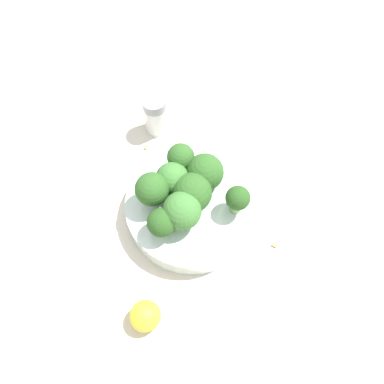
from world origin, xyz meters
name	(u,v)px	position (x,y,z in m)	size (l,w,h in m)	color
ground_plane	(192,212)	(0.00, 0.00, 0.00)	(3.00, 3.00, 0.00)	beige
bowl	(192,207)	(0.00, 0.00, 0.02)	(0.20, 0.20, 0.04)	silver
broccoli_floret_0	(181,158)	(-0.05, 0.03, 0.07)	(0.04, 0.04, 0.06)	#8EB770
broccoli_floret_1	(188,192)	(0.00, 0.00, 0.07)	(0.06, 0.06, 0.06)	#84AD66
broccoli_floret_2	(152,190)	(-0.04, -0.04, 0.08)	(0.05, 0.05, 0.06)	#7A9E5B
broccoli_floret_3	(205,172)	(-0.01, 0.04, 0.07)	(0.06, 0.06, 0.06)	#8EB770
broccoli_floret_4	(182,211)	(0.01, -0.03, 0.07)	(0.05, 0.05, 0.06)	#84AD66
broccoli_floret_5	(172,179)	(-0.04, -0.01, 0.07)	(0.05, 0.05, 0.05)	#84AD66
broccoli_floret_6	(238,199)	(0.05, 0.04, 0.07)	(0.04, 0.04, 0.05)	#84AD66
broccoli_floret_7	(162,223)	(0.01, -0.06, 0.07)	(0.04, 0.04, 0.05)	#8EB770
pepper_shaker	(156,115)	(-0.16, 0.07, 0.04)	(0.04, 0.04, 0.07)	silver
lemon_wedge	(145,316)	(0.08, -0.16, 0.02)	(0.04, 0.04, 0.04)	yellow
almond_crumb_0	(146,147)	(-0.14, 0.02, 0.00)	(0.01, 0.01, 0.01)	tan
almond_crumb_1	(274,245)	(0.13, 0.05, 0.00)	(0.01, 0.00, 0.01)	#AD7F4C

